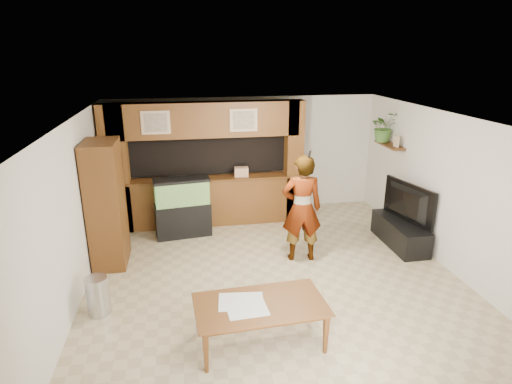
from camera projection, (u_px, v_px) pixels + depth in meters
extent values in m
plane|color=tan|center=(274.00, 277.00, 7.08)|extent=(6.50, 6.50, 0.00)
plane|color=white|center=(276.00, 120.00, 6.26)|extent=(6.50, 6.50, 0.00)
plane|color=beige|center=(244.00, 155.00, 9.70)|extent=(6.00, 0.00, 6.00)
plane|color=beige|center=(72.00, 216.00, 6.17)|extent=(0.00, 6.50, 6.50)
plane|color=beige|center=(449.00, 193.00, 7.16)|extent=(0.00, 6.50, 6.50)
cube|color=brown|center=(208.00, 202.00, 9.06)|extent=(3.80, 0.35, 1.00)
cube|color=brown|center=(207.00, 179.00, 8.90)|extent=(3.80, 0.43, 0.04)
cube|color=brown|center=(205.00, 120.00, 8.51)|extent=(3.80, 0.35, 0.70)
cube|color=brown|center=(116.00, 170.00, 8.51)|extent=(0.50, 0.35, 2.60)
cube|color=brown|center=(294.00, 162.00, 9.11)|extent=(0.35, 0.35, 2.60)
cube|color=black|center=(205.00, 153.00, 9.27)|extent=(4.20, 0.45, 0.85)
cube|color=tan|center=(156.00, 123.00, 8.17)|extent=(0.55, 0.03, 0.45)
cube|color=tan|center=(156.00, 123.00, 8.15)|extent=(0.43, 0.01, 0.35)
cube|color=tan|center=(244.00, 120.00, 8.45)|extent=(0.55, 0.03, 0.45)
cube|color=tan|center=(244.00, 120.00, 8.43)|extent=(0.43, 0.01, 0.35)
cylinder|color=black|center=(83.00, 159.00, 6.92)|extent=(0.04, 0.25, 0.25)
cylinder|color=white|center=(85.00, 158.00, 6.93)|extent=(0.01, 0.21, 0.21)
cube|color=brown|center=(389.00, 145.00, 8.83)|extent=(0.25, 0.90, 0.04)
cube|color=brown|center=(106.00, 204.00, 7.25)|extent=(0.54, 0.89, 2.17)
cylinder|color=#B2B2B7|center=(98.00, 296.00, 6.01)|extent=(0.31, 0.31, 0.57)
cube|color=black|center=(183.00, 220.00, 8.56)|extent=(1.08, 0.41, 0.68)
cube|color=#368940|center=(182.00, 193.00, 8.38)|extent=(1.04, 0.38, 0.47)
cube|color=black|center=(181.00, 180.00, 8.29)|extent=(1.08, 0.41, 0.05)
cube|color=black|center=(400.00, 233.00, 8.19)|extent=(0.52, 1.43, 0.48)
imported|color=black|center=(403.00, 203.00, 8.00)|extent=(0.46, 1.29, 0.74)
cube|color=tan|center=(396.00, 141.00, 8.54)|extent=(0.04, 0.17, 0.22)
imported|color=#3E6A2A|center=(384.00, 127.00, 8.96)|extent=(0.62, 0.56, 0.63)
imported|color=#926F50|center=(302.00, 209.00, 7.41)|extent=(0.74, 0.52, 1.92)
cylinder|color=black|center=(310.00, 154.00, 6.95)|extent=(0.04, 0.11, 0.17)
imported|color=brown|center=(261.00, 325.00, 5.38)|extent=(1.68, 1.00, 0.57)
cube|color=silver|center=(241.00, 301.00, 5.36)|extent=(0.61, 0.47, 0.01)
cube|color=silver|center=(247.00, 309.00, 5.20)|extent=(0.51, 0.39, 0.01)
cube|color=tan|center=(241.00, 172.00, 8.98)|extent=(0.30, 0.22, 0.19)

